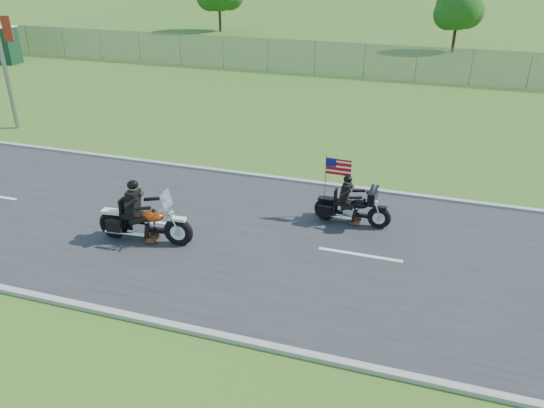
% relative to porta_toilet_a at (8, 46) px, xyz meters
% --- Properties ---
extents(ground, '(420.00, 420.00, 0.00)m').
position_rel_porta_toilet_a_xyz_m(ground, '(22.00, -17.00, -1.15)').
color(ground, '#2E591C').
rests_on(ground, ground).
extents(road, '(120.00, 8.00, 0.04)m').
position_rel_porta_toilet_a_xyz_m(road, '(22.00, -17.00, -1.13)').
color(road, '#28282B').
rests_on(road, ground).
extents(curb_north, '(120.00, 0.18, 0.12)m').
position_rel_porta_toilet_a_xyz_m(curb_north, '(22.00, -12.95, -1.10)').
color(curb_north, '#9E9B93').
rests_on(curb_north, ground).
extents(curb_south, '(120.00, 0.18, 0.12)m').
position_rel_porta_toilet_a_xyz_m(curb_south, '(22.00, -21.05, -1.10)').
color(curb_south, '#9E9B93').
rests_on(curb_south, ground).
extents(fence, '(60.00, 0.03, 2.00)m').
position_rel_porta_toilet_a_xyz_m(fence, '(17.00, 3.00, -0.15)').
color(fence, gray).
rests_on(fence, ground).
extents(porta_toilet_a, '(1.10, 1.10, 2.30)m').
position_rel_porta_toilet_a_xyz_m(porta_toilet_a, '(0.00, 0.00, 0.00)').
color(porta_toilet_a, '#11351D').
rests_on(porta_toilet_a, ground).
extents(tree_fence_near, '(3.52, 3.28, 4.75)m').
position_rel_porta_toilet_a_xyz_m(tree_fence_near, '(28.04, 13.04, 1.82)').
color(tree_fence_near, '#382316').
rests_on(tree_fence_near, ground).
extents(motorcycle_lead, '(2.71, 0.80, 1.82)m').
position_rel_porta_toilet_a_xyz_m(motorcycle_lead, '(20.28, -18.00, -0.58)').
color(motorcycle_lead, black).
rests_on(motorcycle_lead, ground).
extents(motorcycle_follow, '(2.24, 0.74, 1.87)m').
position_rel_porta_toilet_a_xyz_m(motorcycle_follow, '(25.47, -15.34, -0.63)').
color(motorcycle_follow, black).
rests_on(motorcycle_follow, ground).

